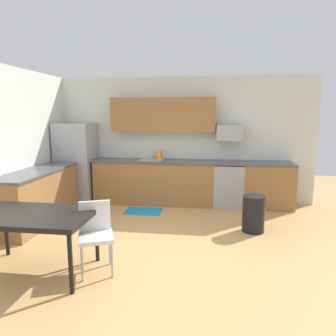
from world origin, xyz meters
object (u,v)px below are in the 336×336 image
object	(u,v)px
oven_range	(228,184)
kettle	(159,156)
dining_table	(32,218)
chair_near_table	(96,231)
trash_bin	(254,214)
refrigerator	(77,163)
microwave	(230,133)

from	to	relation	value
oven_range	kettle	xyz separation A→B (m)	(-1.47, 0.05, 0.56)
dining_table	chair_near_table	size ratio (longest dim) A/B	1.65
dining_table	trash_bin	world-z (taller)	dining_table
dining_table	oven_range	bearing A→B (deg)	52.26
refrigerator	dining_table	xyz separation A→B (m)	(0.81, -3.11, -0.18)
chair_near_table	trash_bin	distance (m)	2.63
refrigerator	microwave	xyz separation A→B (m)	(3.28, 0.18, 0.67)
chair_near_table	trash_bin	world-z (taller)	chair_near_table
microwave	trash_bin	bearing A→B (deg)	-77.77
dining_table	trash_bin	xyz separation A→B (m)	(2.81, 1.74, -0.38)
refrigerator	oven_range	world-z (taller)	refrigerator
chair_near_table	dining_table	bearing A→B (deg)	-168.04
oven_range	trash_bin	bearing A→B (deg)	-76.96
microwave	chair_near_table	bearing A→B (deg)	-119.15
refrigerator	oven_range	xyz separation A→B (m)	(3.28, 0.08, -0.40)
kettle	oven_range	bearing A→B (deg)	-1.95
chair_near_table	refrigerator	bearing A→B (deg)	117.27
chair_near_table	oven_range	bearing A→B (deg)	60.06
dining_table	chair_near_table	distance (m)	0.76
dining_table	trash_bin	size ratio (longest dim) A/B	2.33
refrigerator	kettle	xyz separation A→B (m)	(1.81, 0.13, 0.16)
chair_near_table	trash_bin	size ratio (longest dim) A/B	1.42
refrigerator	chair_near_table	world-z (taller)	refrigerator
refrigerator	chair_near_table	size ratio (longest dim) A/B	2.02
oven_range	trash_bin	xyz separation A→B (m)	(0.34, -1.45, -0.16)
kettle	microwave	bearing A→B (deg)	1.95
trash_bin	kettle	bearing A→B (deg)	140.18
refrigerator	microwave	bearing A→B (deg)	3.15
oven_range	microwave	xyz separation A→B (m)	(0.00, 0.10, 1.07)
refrigerator	chair_near_table	xyz separation A→B (m)	(1.53, -2.96, -0.35)
refrigerator	chair_near_table	bearing A→B (deg)	-62.73
refrigerator	microwave	size ratio (longest dim) A/B	3.18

